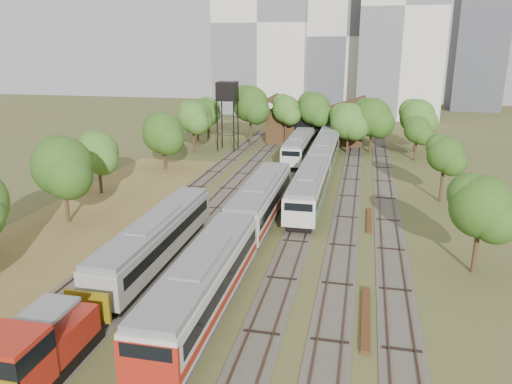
% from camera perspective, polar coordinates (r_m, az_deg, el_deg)
% --- Properties ---
extents(ground, '(240.00, 240.00, 0.00)m').
position_cam_1_polar(ground, '(34.46, -1.28, -11.92)').
color(ground, '#475123').
rests_on(ground, ground).
extents(dry_grass_patch, '(14.00, 60.00, 0.04)m').
position_cam_1_polar(dry_grass_patch, '(48.00, -20.34, -4.50)').
color(dry_grass_patch, brown).
rests_on(dry_grass_patch, ground).
extents(tracks, '(24.60, 80.00, 0.19)m').
position_cam_1_polar(tracks, '(57.37, 3.92, -0.05)').
color(tracks, '#4C473D').
rests_on(tracks, ground).
extents(railcar_red_set, '(3.16, 34.58, 3.91)m').
position_cam_1_polar(railcar_red_set, '(39.41, -2.05, -4.81)').
color(railcar_red_set, black).
rests_on(railcar_red_set, ground).
extents(railcar_green_set, '(3.02, 52.08, 3.73)m').
position_cam_1_polar(railcar_green_set, '(68.89, 7.74, 4.33)').
color(railcar_green_set, black).
rests_on(railcar_green_set, ground).
extents(railcar_rear, '(2.87, 16.08, 3.55)m').
position_cam_1_polar(railcar_rear, '(73.53, 4.90, 5.12)').
color(railcar_rear, black).
rests_on(railcar_rear, ground).
extents(shunter_locomotive, '(2.89, 8.10, 3.79)m').
position_cam_1_polar(shunter_locomotive, '(28.03, -23.90, -16.42)').
color(shunter_locomotive, black).
rests_on(shunter_locomotive, ground).
extents(old_grey_coach, '(2.90, 18.00, 3.59)m').
position_cam_1_polar(old_grey_coach, '(39.46, -11.33, -5.28)').
color(old_grey_coach, black).
rests_on(old_grey_coach, ground).
extents(water_tower, '(3.11, 3.11, 10.77)m').
position_cam_1_polar(water_tower, '(79.29, -3.31, 11.26)').
color(water_tower, black).
rests_on(water_tower, ground).
extents(rail_pile_near, '(0.51, 7.70, 0.26)m').
position_cam_1_polar(rail_pile_near, '(32.67, 12.42, -13.80)').
color(rail_pile_near, '#593319').
rests_on(rail_pile_near, ground).
extents(rail_pile_far, '(0.43, 6.94, 0.23)m').
position_cam_1_polar(rail_pile_far, '(49.40, 12.80, -3.13)').
color(rail_pile_far, '#593319').
rests_on(rail_pile_far, ground).
extents(maintenance_shed, '(16.45, 11.55, 7.58)m').
position_cam_1_polar(maintenance_shed, '(88.81, 6.94, 7.73)').
color(maintenance_shed, '#372314').
rests_on(maintenance_shed, ground).
extents(tree_band_left, '(8.99, 74.57, 8.33)m').
position_cam_1_polar(tree_band_left, '(59.49, -15.30, 5.07)').
color(tree_band_left, '#382616').
rests_on(tree_band_left, ground).
extents(tree_band_far, '(39.48, 10.38, 9.83)m').
position_cam_1_polar(tree_band_far, '(80.92, 7.23, 8.91)').
color(tree_band_far, '#382616').
rests_on(tree_band_far, ground).
extents(tree_band_right, '(5.25, 42.07, 7.44)m').
position_cam_1_polar(tree_band_right, '(53.83, 20.91, 3.19)').
color(tree_band_right, '#382616').
rests_on(tree_band_right, ground).
extents(tower_left, '(22.00, 16.00, 42.00)m').
position_cam_1_polar(tower_left, '(127.01, 0.91, 18.67)').
color(tower_left, beige).
rests_on(tower_left, ground).
extents(tower_centre, '(20.00, 18.00, 36.00)m').
position_cam_1_polar(tower_centre, '(129.52, 10.48, 17.05)').
color(tower_centre, beige).
rests_on(tower_centre, ground).
extents(tower_right, '(18.00, 16.00, 48.00)m').
position_cam_1_polar(tower_right, '(121.83, 16.46, 19.54)').
color(tower_right, beige).
rests_on(tower_right, ground).
extents(tower_far_right, '(12.00, 12.00, 28.00)m').
position_cam_1_polar(tower_far_right, '(141.98, 23.97, 14.26)').
color(tower_far_right, '#414349').
rests_on(tower_far_right, ground).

